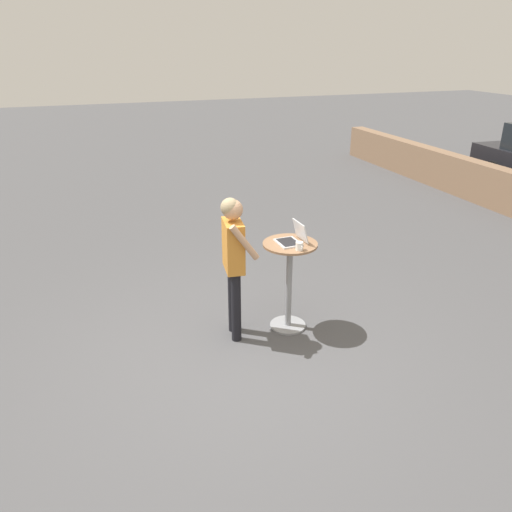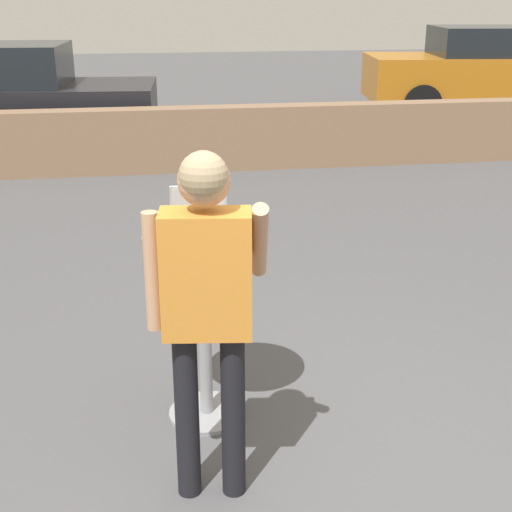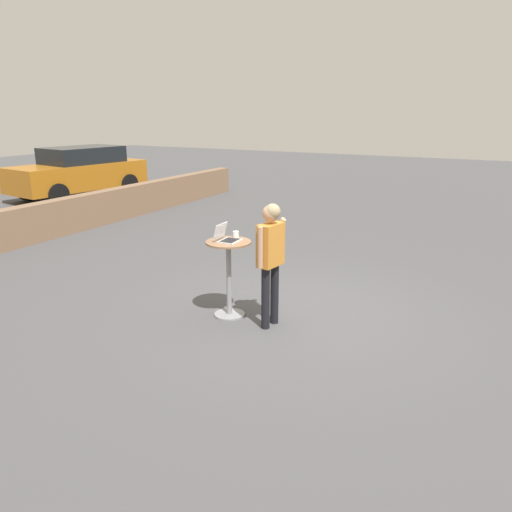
% 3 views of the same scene
% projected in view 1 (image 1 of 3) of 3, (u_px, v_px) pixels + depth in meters
% --- Properties ---
extents(ground_plane, '(50.00, 50.00, 0.00)m').
position_uv_depth(ground_plane, '(240.00, 361.00, 5.29)').
color(ground_plane, '#4C4C4F').
extents(cafe_table, '(0.61, 0.61, 1.07)m').
position_uv_depth(cafe_table, '(289.00, 275.00, 5.68)').
color(cafe_table, gray).
rests_on(cafe_table, ground_plane).
extents(laptop, '(0.30, 0.31, 0.24)m').
position_uv_depth(laptop, '(292.00, 238.00, 5.51)').
color(laptop, silver).
rests_on(laptop, cafe_table).
extents(coffee_mug, '(0.11, 0.08, 0.09)m').
position_uv_depth(coffee_mug, '(299.00, 246.00, 5.32)').
color(coffee_mug, white).
rests_on(coffee_mug, cafe_table).
extents(standing_person, '(0.55, 0.33, 1.64)m').
position_uv_depth(standing_person, '(233.00, 252.00, 5.36)').
color(standing_person, black).
rests_on(standing_person, ground_plane).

